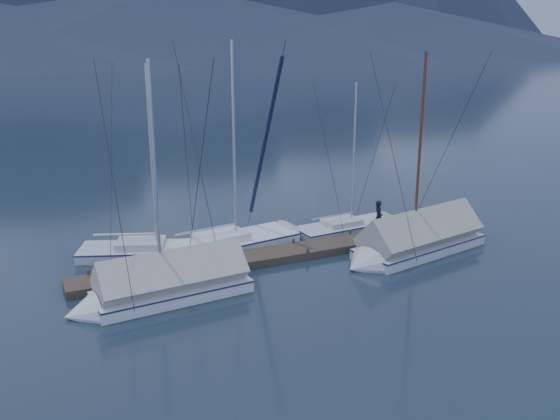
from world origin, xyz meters
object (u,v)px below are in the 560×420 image
(sailboat_open_left, at_px, (168,252))
(person, at_px, (379,217))
(sailboat_open_right, at_px, (358,226))
(sailboat_open_mid, at_px, (246,242))
(sailboat_covered_near, at_px, (411,244))
(sailboat_covered_far, at_px, (158,289))

(sailboat_open_left, bearing_deg, person, -12.76)
(sailboat_open_left, bearing_deg, sailboat_open_right, -1.50)
(sailboat_open_mid, xyz_separation_m, sailboat_covered_near, (6.26, -4.18, 0.31))
(sailboat_open_mid, bearing_deg, sailboat_covered_near, -33.74)
(sailboat_open_mid, height_order, sailboat_covered_far, sailboat_open_mid)
(sailboat_open_right, bearing_deg, person, -93.43)
(sailboat_open_right, bearing_deg, sailboat_covered_near, -87.58)
(person, bearing_deg, sailboat_covered_near, -157.07)
(sailboat_open_right, relative_size, sailboat_covered_near, 0.82)
(sailboat_open_mid, height_order, sailboat_covered_near, sailboat_open_mid)
(sailboat_open_mid, bearing_deg, sailboat_open_left, 176.86)
(person, bearing_deg, sailboat_open_left, 92.68)
(sailboat_covered_near, distance_m, person, 2.32)
(sailboat_open_mid, bearing_deg, sailboat_open_right, -0.52)
(sailboat_open_left, height_order, sailboat_open_right, sailboat_open_left)
(sailboat_open_right, height_order, sailboat_covered_far, sailboat_covered_far)
(person, bearing_deg, sailboat_covered_far, 117.30)
(sailboat_open_mid, xyz_separation_m, sailboat_covered_far, (-5.17, -4.32, 0.29))
(sailboat_covered_near, xyz_separation_m, person, (-0.29, 2.20, 0.67))
(sailboat_open_right, xyz_separation_m, sailboat_covered_far, (-11.25, -4.26, 0.32))
(sailboat_open_left, relative_size, person, 5.61)
(sailboat_open_mid, distance_m, person, 6.36)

